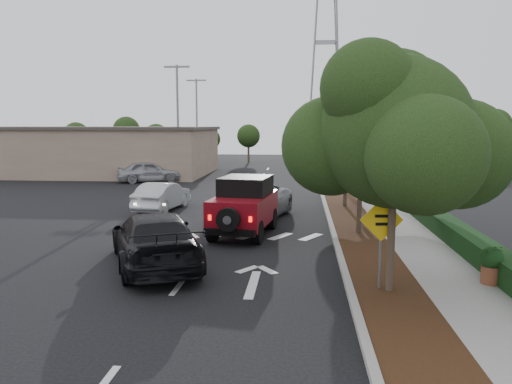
# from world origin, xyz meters

# --- Properties ---
(ground) EXTENTS (120.00, 120.00, 0.00)m
(ground) POSITION_xyz_m (0.00, 0.00, 0.00)
(ground) COLOR black
(ground) RESTS_ON ground
(curb) EXTENTS (0.20, 70.00, 0.15)m
(curb) POSITION_xyz_m (4.60, 12.00, 0.07)
(curb) COLOR #9E9B93
(curb) RESTS_ON ground
(planting_strip) EXTENTS (1.80, 70.00, 0.12)m
(planting_strip) POSITION_xyz_m (5.60, 12.00, 0.06)
(planting_strip) COLOR black
(planting_strip) RESTS_ON ground
(sidewalk) EXTENTS (2.00, 70.00, 0.12)m
(sidewalk) POSITION_xyz_m (7.50, 12.00, 0.06)
(sidewalk) COLOR gray
(sidewalk) RESTS_ON ground
(hedge) EXTENTS (0.80, 70.00, 0.80)m
(hedge) POSITION_xyz_m (8.90, 12.00, 0.40)
(hedge) COLOR black
(hedge) RESTS_ON ground
(commercial_building) EXTENTS (22.00, 12.00, 4.00)m
(commercial_building) POSITION_xyz_m (-16.00, 30.00, 2.00)
(commercial_building) COLOR #826C5A
(commercial_building) RESTS_ON ground
(transmission_tower) EXTENTS (7.00, 4.00, 28.00)m
(transmission_tower) POSITION_xyz_m (6.00, 48.00, 0.00)
(transmission_tower) COLOR slate
(transmission_tower) RESTS_ON ground
(street_tree_near) EXTENTS (3.80, 3.80, 5.92)m
(street_tree_near) POSITION_xyz_m (5.60, -0.50, 0.00)
(street_tree_near) COLOR black
(street_tree_near) RESTS_ON ground
(street_tree_mid) EXTENTS (3.20, 3.20, 5.32)m
(street_tree_mid) POSITION_xyz_m (5.60, 6.50, 0.00)
(street_tree_mid) COLOR black
(street_tree_mid) RESTS_ON ground
(street_tree_far) EXTENTS (3.40, 3.40, 5.62)m
(street_tree_far) POSITION_xyz_m (5.60, 13.00, 0.00)
(street_tree_far) COLOR black
(street_tree_far) RESTS_ON ground
(light_pole_a) EXTENTS (2.00, 0.22, 9.00)m
(light_pole_a) POSITION_xyz_m (-6.50, 26.00, 0.00)
(light_pole_a) COLOR slate
(light_pole_a) RESTS_ON ground
(light_pole_b) EXTENTS (2.00, 0.22, 9.00)m
(light_pole_b) POSITION_xyz_m (-7.50, 38.00, 0.00)
(light_pole_b) COLOR slate
(light_pole_b) RESTS_ON ground
(red_jeep) EXTENTS (2.51, 4.66, 2.31)m
(red_jeep) POSITION_xyz_m (1.08, 6.38, 1.17)
(red_jeep) COLOR black
(red_jeep) RESTS_ON ground
(silver_suv_ahead) EXTENTS (3.98, 6.38, 1.65)m
(silver_suv_ahead) POSITION_xyz_m (0.99, 9.39, 0.82)
(silver_suv_ahead) COLOR #9B9DA2
(silver_suv_ahead) RESTS_ON ground
(black_suv_oncoming) EXTENTS (4.50, 6.26, 1.68)m
(black_suv_oncoming) POSITION_xyz_m (-1.21, 1.55, 0.84)
(black_suv_oncoming) COLOR black
(black_suv_oncoming) RESTS_ON ground
(silver_sedan_oncoming) EXTENTS (2.06, 4.53, 1.44)m
(silver_sedan_oncoming) POSITION_xyz_m (-3.80, 11.61, 0.72)
(silver_sedan_oncoming) COLOR #B0B4B8
(silver_sedan_oncoming) RESTS_ON ground
(parked_suv) EXTENTS (5.14, 3.53, 1.63)m
(parked_suv) POSITION_xyz_m (-8.29, 23.86, 0.81)
(parked_suv) COLOR #A3A4AA
(parked_suv) RESTS_ON ground
(speed_hump_sign) EXTENTS (1.12, 0.13, 2.38)m
(speed_hump_sign) POSITION_xyz_m (5.36, -0.40, 1.65)
(speed_hump_sign) COLOR slate
(speed_hump_sign) RESTS_ON ground
(terracotta_planter) EXTENTS (0.62, 0.62, 1.08)m
(terracotta_planter) POSITION_xyz_m (8.40, 0.30, 0.73)
(terracotta_planter) COLOR brown
(terracotta_planter) RESTS_ON ground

